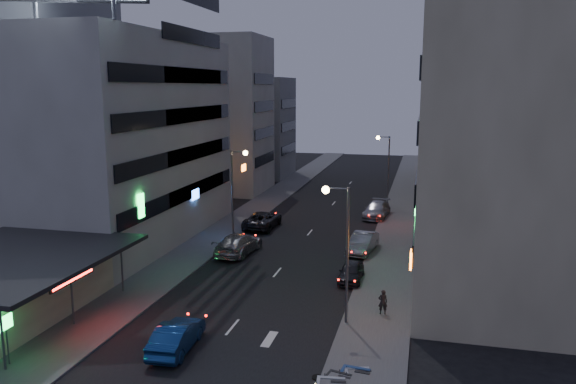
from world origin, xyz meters
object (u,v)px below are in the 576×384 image
(parked_car_right_near, at_px, (351,272))
(road_car_silver, at_px, (238,244))
(person, at_px, (383,302))
(parked_car_right_mid, at_px, (363,243))
(parked_car_left, at_px, (263,220))
(parked_car_right_far, at_px, (377,210))
(road_car_blue, at_px, (177,336))
(scooter_blue, at_px, (372,358))
(scooter_black_b, at_px, (353,365))
(scooter_silver_b, at_px, (370,356))
(scooter_silver_a, at_px, (346,366))

(parked_car_right_near, height_order, road_car_silver, road_car_silver)
(parked_car_right_near, distance_m, person, 6.34)
(parked_car_right_mid, height_order, parked_car_left, parked_car_right_mid)
(parked_car_right_mid, distance_m, parked_car_left, 12.11)
(parked_car_right_mid, xyz_separation_m, parked_car_right_far, (0.00, 13.22, -0.00))
(road_car_blue, bearing_deg, scooter_blue, 176.74)
(parked_car_right_mid, xyz_separation_m, person, (2.67, -12.94, 0.06))
(scooter_black_b, bearing_deg, scooter_silver_b, -21.19)
(parked_car_right_mid, bearing_deg, parked_car_left, 157.56)
(parked_car_right_far, relative_size, person, 3.70)
(parked_car_right_far, height_order, road_car_blue, parked_car_right_far)
(scooter_silver_a, bearing_deg, scooter_blue, -52.18)
(road_car_blue, height_order, scooter_silver_a, road_car_blue)
(scooter_silver_a, distance_m, scooter_black_b, 0.47)
(parked_car_right_far, distance_m, person, 26.29)
(parked_car_right_near, xyz_separation_m, scooter_silver_a, (1.59, -13.81, 0.05))
(parked_car_right_near, xyz_separation_m, road_car_silver, (-9.95, 4.37, 0.19))
(road_car_silver, bearing_deg, scooter_silver_b, 131.66)
(parked_car_right_far, relative_size, scooter_silver_b, 3.08)
(parked_car_left, relative_size, scooter_black_b, 3.41)
(parked_car_right_near, relative_size, scooter_black_b, 2.30)
(road_car_silver, xyz_separation_m, person, (12.62, -10.12, 0.02))
(parked_car_left, distance_m, scooter_black_b, 29.42)
(parked_car_right_mid, xyz_separation_m, scooter_black_b, (1.89, -20.64, -0.17))
(parked_car_right_near, distance_m, scooter_black_b, 13.58)
(parked_car_right_mid, bearing_deg, scooter_blue, -74.72)
(road_car_silver, xyz_separation_m, scooter_silver_a, (11.54, -18.18, -0.13))
(road_car_silver, bearing_deg, scooter_silver_a, 127.49)
(parked_car_right_mid, xyz_separation_m, scooter_blue, (2.69, -19.93, -0.08))
(parked_car_right_far, height_order, scooter_silver_b, parked_car_right_far)
(parked_car_right_mid, bearing_deg, scooter_silver_b, -74.99)
(person, xyz_separation_m, scooter_blue, (0.02, -6.99, -0.14))
(parked_car_right_far, xyz_separation_m, road_car_blue, (-7.48, -33.26, -0.05))
(road_car_blue, distance_m, person, 12.39)
(parked_car_right_mid, distance_m, scooter_silver_b, 19.84)
(scooter_black_b, bearing_deg, road_car_blue, 100.42)
(parked_car_right_far, height_order, scooter_silver_a, parked_car_right_far)
(parked_car_right_far, bearing_deg, parked_car_right_near, -84.34)
(parked_car_right_mid, relative_size, parked_car_right_far, 0.88)
(parked_car_right_near, bearing_deg, scooter_silver_b, -78.33)
(scooter_black_b, bearing_deg, scooter_blue, -34.62)
(person, height_order, scooter_silver_b, person)
(scooter_blue, xyz_separation_m, scooter_silver_b, (-0.13, 0.25, -0.06))
(scooter_silver_a, bearing_deg, scooter_black_b, -45.50)
(parked_car_right_near, distance_m, road_car_silver, 10.87)
(road_car_blue, height_order, scooter_blue, road_car_blue)
(road_car_silver, distance_m, scooter_silver_b, 20.99)
(road_car_silver, bearing_deg, scooter_black_b, 128.68)
(parked_car_right_near, height_order, parked_car_left, parked_car_left)
(parked_car_left, height_order, road_car_blue, parked_car_left)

